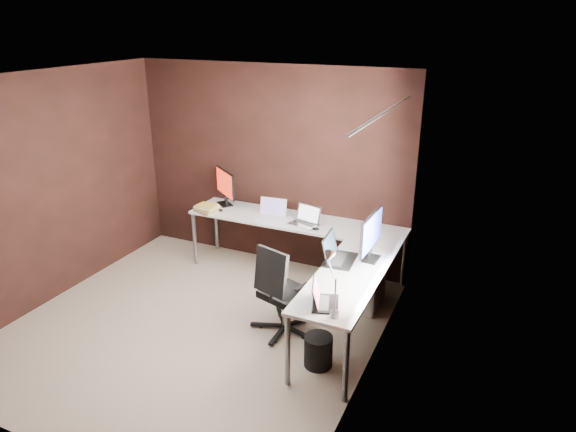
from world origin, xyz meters
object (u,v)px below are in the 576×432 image
object	(u,v)px
laptop_silver	(306,220)
wastebasket	(318,351)
drawer_pedestal	(362,280)
desk_lamp	(331,275)
laptop_black_small	(322,300)
laptop_white	(272,214)
book_stack	(207,208)
laptop_black_big	(336,255)
office_chair	(283,307)
monitor_right	(371,234)
monitor_left	(225,185)

from	to	relation	value
laptop_silver	wastebasket	distance (m)	1.77
laptop_silver	drawer_pedestal	bearing A→B (deg)	-3.80
drawer_pedestal	desk_lamp	distance (m)	1.61
drawer_pedestal	laptop_black_small	size ratio (longest dim) A/B	1.64
laptop_silver	wastebasket	bearing A→B (deg)	-48.16
laptop_white	book_stack	size ratio (longest dim) A/B	1.11
laptop_black_big	office_chair	world-z (taller)	laptop_black_big
drawer_pedestal	book_stack	bearing A→B (deg)	175.86
book_stack	wastebasket	size ratio (longest dim) A/B	1.06
desk_lamp	office_chair	bearing A→B (deg)	140.51
laptop_black_small	office_chair	bearing A→B (deg)	31.68
laptop_white	book_stack	world-z (taller)	laptop_white
monitor_right	office_chair	world-z (taller)	monitor_right
laptop_silver	wastebasket	size ratio (longest dim) A/B	1.25
monitor_left	laptop_silver	world-z (taller)	monitor_left
monitor_left	office_chair	world-z (taller)	monitor_left
drawer_pedestal	monitor_right	distance (m)	0.79
laptop_black_big	laptop_black_small	distance (m)	0.87
laptop_white	monitor_left	bearing A→B (deg)	161.47
desk_lamp	laptop_black_small	bearing A→B (deg)	141.69
drawer_pedestal	laptop_silver	distance (m)	0.96
monitor_left	office_chair	bearing A→B (deg)	-5.48
laptop_white	desk_lamp	distance (m)	2.21
monitor_right	laptop_black_big	xyz separation A→B (m)	(-0.30, -0.16, -0.22)
book_stack	office_chair	bearing A→B (deg)	-33.34
laptop_white	laptop_black_small	world-z (taller)	laptop_white
drawer_pedestal	laptop_silver	bearing A→B (deg)	161.11
laptop_black_big	wastebasket	bearing A→B (deg)	-177.39
desk_lamp	laptop_black_big	bearing A→B (deg)	106.28
monitor_right	laptop_white	xyz separation A→B (m)	(-1.40, 0.62, -0.23)
monitor_right	laptop_black_big	distance (m)	0.40
laptop_black_big	book_stack	world-z (taller)	laptop_black_big
laptop_white	laptop_black_small	distance (m)	2.07
monitor_right	office_chair	xyz separation A→B (m)	(-0.73, -0.51, -0.72)
drawer_pedestal	laptop_white	distance (m)	1.36
laptop_silver	book_stack	bearing A→B (deg)	-159.63
wastebasket	drawer_pedestal	bearing A→B (deg)	87.97
laptop_black_big	office_chair	bearing A→B (deg)	123.64
monitor_left	laptop_silver	distance (m)	1.24
laptop_black_small	desk_lamp	size ratio (longest dim) A/B	0.68
monitor_right	desk_lamp	world-z (taller)	desk_lamp
monitor_left	book_stack	size ratio (longest dim) A/B	1.42
laptop_silver	monitor_left	bearing A→B (deg)	-174.53
office_chair	monitor_right	bearing A→B (deg)	51.93
laptop_black_big	laptop_black_small	size ratio (longest dim) A/B	1.18
monitor_left	wastebasket	world-z (taller)	monitor_left
monitor_right	wastebasket	world-z (taller)	monitor_right
laptop_black_big	wastebasket	size ratio (longest dim) A/B	1.43
desk_lamp	wastebasket	world-z (taller)	desk_lamp
book_stack	wastebasket	bearing A→B (deg)	-33.75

